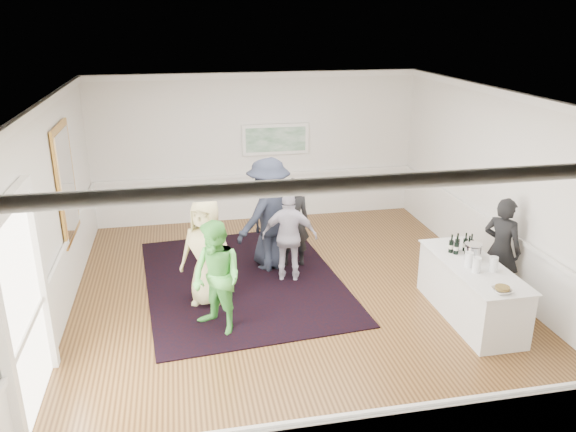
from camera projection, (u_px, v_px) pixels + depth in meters
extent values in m
plane|color=brown|center=(295.00, 301.00, 8.95)|extent=(8.00, 8.00, 0.00)
cube|color=white|center=(296.00, 99.00, 7.87)|extent=(7.00, 8.00, 0.02)
cube|color=white|center=(49.00, 222.00, 7.77)|extent=(0.02, 8.00, 3.20)
cube|color=white|center=(507.00, 193.00, 9.06)|extent=(0.02, 8.00, 3.20)
cube|color=white|center=(257.00, 148.00, 12.10)|extent=(7.00, 0.02, 3.20)
cube|color=white|center=(394.00, 357.00, 4.72)|extent=(7.00, 0.02, 3.20)
cube|color=gold|center=(66.00, 182.00, 8.91)|extent=(0.04, 1.25, 1.85)
cube|color=white|center=(68.00, 182.00, 8.91)|extent=(0.01, 1.05, 1.65)
cube|color=white|center=(6.00, 357.00, 5.41)|extent=(0.10, 0.14, 2.40)
cube|color=white|center=(42.00, 282.00, 6.92)|extent=(0.10, 0.14, 2.40)
cube|color=white|center=(7.00, 205.00, 5.73)|extent=(0.10, 1.78, 0.16)
cube|color=white|center=(23.00, 316.00, 6.16)|extent=(0.02, 1.50, 2.40)
cube|color=white|center=(276.00, 139.00, 12.07)|extent=(1.44, 0.05, 0.66)
cube|color=#2A7040|center=(276.00, 140.00, 12.04)|extent=(1.30, 0.01, 0.52)
cube|color=black|center=(243.00, 280.00, 9.66)|extent=(3.56, 4.47, 0.02)
cube|color=white|center=(471.00, 291.00, 8.37)|extent=(0.75, 2.06, 0.84)
cube|color=white|center=(474.00, 265.00, 8.23)|extent=(0.81, 2.12, 0.02)
imported|color=black|center=(501.00, 249.00, 8.80)|extent=(0.68, 0.74, 1.69)
imported|color=tan|center=(207.00, 252.00, 8.63)|extent=(1.00, 0.88, 1.73)
imported|color=#51BA4A|center=(217.00, 278.00, 7.86)|extent=(1.00, 1.02, 1.66)
imported|color=silver|center=(290.00, 236.00, 9.44)|extent=(1.00, 0.62, 1.59)
imported|color=#1F2535|center=(269.00, 215.00, 9.80)|extent=(1.51, 1.34, 2.03)
imported|color=black|center=(293.00, 223.00, 9.96)|extent=(0.62, 0.42, 1.66)
imported|color=#1F2535|center=(271.00, 223.00, 9.95)|extent=(0.94, 0.96, 1.67)
cylinder|color=#6AC446|center=(477.00, 264.00, 7.94)|extent=(0.12, 0.12, 0.24)
cylinder|color=#D63F65|center=(494.00, 264.00, 7.96)|extent=(0.12, 0.12, 0.24)
cylinder|color=#70B741|center=(469.00, 259.00, 8.12)|extent=(0.12, 0.12, 0.24)
cylinder|color=silver|center=(473.00, 252.00, 8.37)|extent=(0.26, 0.26, 0.25)
imported|color=white|center=(502.00, 290.00, 7.40)|extent=(0.26, 0.26, 0.06)
cylinder|color=olive|center=(502.00, 288.00, 7.39)|extent=(0.19, 0.19, 0.04)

